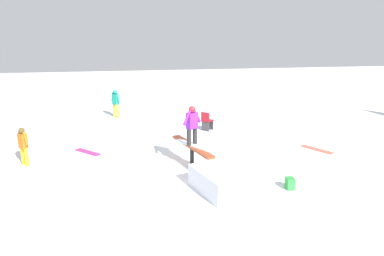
# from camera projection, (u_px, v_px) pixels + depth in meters

# --- Properties ---
(ground_plane) EXTENTS (60.00, 60.00, 0.00)m
(ground_plane) POSITION_uv_depth(u_px,v_px,m) (192.00, 167.00, 12.86)
(ground_plane) COLOR white
(rail_feature) EXTENTS (2.62, 1.04, 0.80)m
(rail_feature) POSITION_uv_depth(u_px,v_px,m) (192.00, 148.00, 12.69)
(rail_feature) COLOR black
(rail_feature) RESTS_ON ground
(snow_kicker_ramp) EXTENTS (2.16, 1.96, 0.65)m
(snow_kicker_ramp) POSITION_uv_depth(u_px,v_px,m) (225.00, 180.00, 10.94)
(snow_kicker_ramp) COLOR white
(snow_kicker_ramp) RESTS_ON ground
(main_rider_on_rail) EXTENTS (1.46, 1.09, 1.35)m
(main_rider_on_rail) POSITION_uv_depth(u_px,v_px,m) (192.00, 126.00, 12.48)
(main_rider_on_rail) COLOR white
(main_rider_on_rail) RESTS_ON rail_feature
(bystander_orange) EXTENTS (0.51, 0.48, 1.35)m
(bystander_orange) POSITION_uv_depth(u_px,v_px,m) (23.00, 144.00, 12.86)
(bystander_orange) COLOR yellow
(bystander_orange) RESTS_ON ground
(bystander_teal) EXTENTS (0.48, 0.47, 1.46)m
(bystander_teal) POSITION_uv_depth(u_px,v_px,m) (116.00, 102.00, 19.77)
(bystander_teal) COLOR gold
(bystander_teal) RESTS_ON ground
(loose_snowboard_coral) EXTENTS (1.31, 0.93, 0.02)m
(loose_snowboard_coral) POSITION_uv_depth(u_px,v_px,m) (317.00, 149.00, 14.69)
(loose_snowboard_coral) COLOR #F06751
(loose_snowboard_coral) RESTS_ON ground
(loose_snowboard_magenta) EXTENTS (1.09, 1.08, 0.02)m
(loose_snowboard_magenta) POSITION_uv_depth(u_px,v_px,m) (88.00, 152.00, 14.38)
(loose_snowboard_magenta) COLOR #C13092
(loose_snowboard_magenta) RESTS_ON ground
(folding_chair) EXTENTS (0.62, 0.62, 0.88)m
(folding_chair) POSITION_uv_depth(u_px,v_px,m) (207.00, 122.00, 17.35)
(folding_chair) COLOR #3F3F44
(folding_chair) RESTS_ON ground
(backpack_on_snow) EXTENTS (0.31, 0.24, 0.34)m
(backpack_on_snow) POSITION_uv_depth(u_px,v_px,m) (290.00, 183.00, 11.11)
(backpack_on_snow) COLOR green
(backpack_on_snow) RESTS_ON ground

